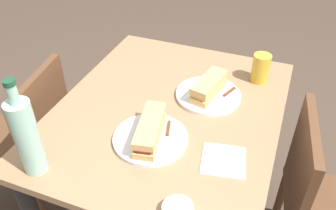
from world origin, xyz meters
TOP-DOWN VIEW (x-y plane):
  - dining_table at (0.00, 0.00)m, footprint 1.01×0.83m
  - chair_far at (0.01, 0.61)m, footprint 0.45×0.45m
  - chair_near at (0.13, -0.61)m, footprint 0.45×0.45m
  - plate_near at (0.18, 0.01)m, footprint 0.26×0.26m
  - baguette_sandwich_near at (0.18, 0.01)m, footprint 0.24×0.11m
  - knife_near at (0.16, 0.06)m, footprint 0.18×0.06m
  - plate_far at (-0.13, 0.12)m, footprint 0.26×0.26m
  - baguette_sandwich_far at (-0.13, 0.12)m, footprint 0.21×0.11m
  - knife_far at (-0.13, 0.18)m, footprint 0.17×0.08m
  - water_bottle at (0.43, -0.28)m, footprint 0.07×0.07m
  - beer_glass at (-0.32, 0.29)m, footprint 0.07×0.07m
  - paper_napkin at (0.19, 0.26)m, footprint 0.16×0.16m

SIDE VIEW (x-z plane):
  - chair_far at x=0.01m, z-range 0.06..0.90m
  - chair_near at x=0.13m, z-range 0.06..0.90m
  - dining_table at x=0.00m, z-range 0.25..1.00m
  - paper_napkin at x=0.19m, z-range 0.75..0.76m
  - plate_near at x=0.18m, z-range 0.75..0.77m
  - plate_far at x=-0.13m, z-range 0.75..0.77m
  - knife_near at x=0.16m, z-range 0.77..0.77m
  - knife_far at x=-0.13m, z-range 0.77..0.77m
  - baguette_sandwich_near at x=0.18m, z-range 0.77..0.83m
  - baguette_sandwich_far at x=-0.13m, z-range 0.77..0.83m
  - beer_glass at x=-0.32m, z-range 0.75..0.87m
  - water_bottle at x=0.43m, z-range 0.72..1.05m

